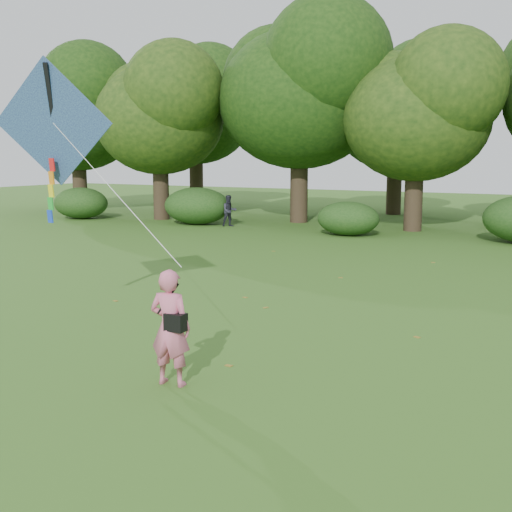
% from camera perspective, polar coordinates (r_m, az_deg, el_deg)
% --- Properties ---
extents(ground, '(100.00, 100.00, 0.00)m').
position_cam_1_polar(ground, '(10.43, -3.10, -9.88)').
color(ground, '#265114').
rests_on(ground, ground).
extents(man_kite_flyer, '(0.68, 0.49, 1.74)m').
position_cam_1_polar(man_kite_flyer, '(9.52, -7.63, -6.32)').
color(man_kite_flyer, '#D86586').
rests_on(man_kite_flyer, ground).
extents(bystander_left, '(0.90, 0.91, 1.48)m').
position_cam_1_polar(bystander_left, '(30.38, -2.38, 4.03)').
color(bystander_left, '#292836').
rests_on(bystander_left, ground).
extents(crossbody_bag, '(0.43, 0.20, 0.70)m').
position_cam_1_polar(crossbody_bag, '(9.40, -7.17, -5.79)').
color(crossbody_bag, black).
rests_on(crossbody_bag, ground).
extents(flying_kite, '(5.65, 2.49, 3.44)m').
position_cam_1_polar(flying_kite, '(13.45, -17.59, 11.03)').
color(flying_kite, '#266CA8').
rests_on(flying_kite, ground).
extents(shrub_band, '(39.15, 3.22, 1.88)m').
position_cam_1_polar(shrub_band, '(26.82, 15.18, 3.31)').
color(shrub_band, '#264919').
rests_on(shrub_band, ground).
extents(fallen_leaves, '(10.81, 14.29, 0.01)m').
position_cam_1_polar(fallen_leaves, '(14.20, 6.37, -4.77)').
color(fallen_leaves, olive).
rests_on(fallen_leaves, ground).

